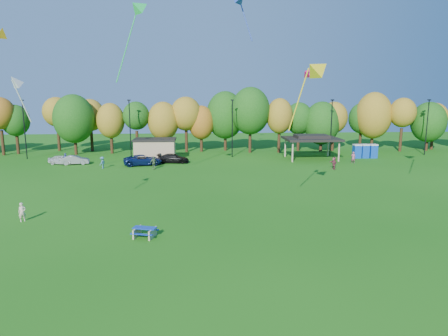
{
  "coord_description": "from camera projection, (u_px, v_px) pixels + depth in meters",
  "views": [
    {
      "loc": [
        -3.46,
        -23.07,
        9.9
      ],
      "look_at": [
        -1.55,
        6.0,
        4.5
      ],
      "focal_mm": 32.0,
      "sensor_mm": 36.0,
      "label": 1
    }
  ],
  "objects": [
    {
      "name": "ground",
      "position": [
        255.0,
        257.0,
        24.67
      ],
      "size": [
        160.0,
        160.0,
        0.0
      ],
      "primitive_type": "plane",
      "color": "#19600F",
      "rests_on": "ground"
    },
    {
      "name": "far_person_4",
      "position": [
        66.0,
        159.0,
        56.9
      ],
      "size": [
        0.66,
        0.82,
        1.62
      ],
      "primitive_type": "imported",
      "rotation": [
        0.0,
        0.0,
        1.51
      ],
      "color": "#4C5FA7",
      "rests_on": "ground"
    },
    {
      "name": "pavilion",
      "position": [
        312.0,
        138.0,
        61.28
      ],
      "size": [
        8.2,
        6.2,
        3.77
      ],
      "color": "tan",
      "rests_on": "ground"
    },
    {
      "name": "lamp_posts",
      "position": [
        232.0,
        126.0,
        63.15
      ],
      "size": [
        64.5,
        0.25,
        9.09
      ],
      "color": "black",
      "rests_on": "ground"
    },
    {
      "name": "car_d",
      "position": [
        173.0,
        158.0,
        58.29
      ],
      "size": [
        4.8,
        2.46,
        1.33
      ],
      "primitive_type": "imported",
      "rotation": [
        0.0,
        0.0,
        1.44
      ],
      "color": "black",
      "rests_on": "ground"
    },
    {
      "name": "tree_line",
      "position": [
        212.0,
        118.0,
        68.18
      ],
      "size": [
        93.57,
        10.55,
        11.15
      ],
      "color": "black",
      "rests_on": "ground"
    },
    {
      "name": "far_person_2",
      "position": [
        154.0,
        163.0,
        53.25
      ],
      "size": [
        1.1,
        0.92,
        1.76
      ],
      "primitive_type": "imported",
      "rotation": [
        0.0,
        0.0,
        0.57
      ],
      "color": "#4B6A41",
      "rests_on": "ground"
    },
    {
      "name": "picnic_table",
      "position": [
        145.0,
        231.0,
        28.0
      ],
      "size": [
        1.94,
        1.75,
        0.7
      ],
      "rotation": [
        0.0,
        0.0,
        -0.29
      ],
      "color": "tan",
      "rests_on": "ground"
    },
    {
      "name": "porta_potties",
      "position": [
        365.0,
        151.0,
        62.71
      ],
      "size": [
        3.75,
        1.22,
        2.18
      ],
      "color": "#0D42B2",
      "rests_on": "ground"
    },
    {
      "name": "far_person_3",
      "position": [
        102.0,
        163.0,
        53.86
      ],
      "size": [
        0.9,
        1.18,
        1.61
      ],
      "primitive_type": "imported",
      "rotation": [
        0.0,
        0.0,
        4.38
      ],
      "color": "teal",
      "rests_on": "ground"
    },
    {
      "name": "kite_12",
      "position": [
        15.0,
        82.0,
        27.32
      ],
      "size": [
        1.76,
        1.85,
        3.37
      ],
      "color": "beige"
    },
    {
      "name": "car_a",
      "position": [
        62.0,
        160.0,
        57.14
      ],
      "size": [
        4.09,
        2.51,
        1.3
      ],
      "primitive_type": "imported",
      "rotation": [
        0.0,
        0.0,
        1.3
      ],
      "color": "silver",
      "rests_on": "ground"
    },
    {
      "name": "kite_6",
      "position": [
        141.0,
        8.0,
        34.89
      ],
      "size": [
        3.82,
        3.2,
        7.38
      ],
      "color": "green"
    },
    {
      "name": "kite_15",
      "position": [
        1.0,
        33.0,
        37.02
      ],
      "size": [
        2.61,
        2.78,
        5.39
      ],
      "color": "orange"
    },
    {
      "name": "car_b",
      "position": [
        75.0,
        160.0,
        56.99
      ],
      "size": [
        4.08,
        1.95,
        1.29
      ],
      "primitive_type": "imported",
      "rotation": [
        0.0,
        0.0,
        1.73
      ],
      "color": "gray",
      "rests_on": "ground"
    },
    {
      "name": "kite_10",
      "position": [
        320.0,
        69.0,
        29.41
      ],
      "size": [
        3.45,
        2.25,
        5.65
      ],
      "color": "gold"
    },
    {
      "name": "car_c",
      "position": [
        143.0,
        160.0,
        56.33
      ],
      "size": [
        5.78,
        3.55,
        1.5
      ],
      "primitive_type": "imported",
      "rotation": [
        0.0,
        0.0,
        1.78
      ],
      "color": "#0D1D50",
      "rests_on": "ground"
    },
    {
      "name": "kite_11",
      "position": [
        309.0,
        72.0,
        30.97
      ],
      "size": [
        1.47,
        1.42,
        1.18
      ],
      "color": "#F30D6A"
    },
    {
      "name": "kite_flyer",
      "position": [
        22.0,
        212.0,
        31.39
      ],
      "size": [
        0.66,
        0.61,
        1.52
      ],
      "primitive_type": "imported",
      "rotation": [
        0.0,
        0.0,
        0.57
      ],
      "color": "beige",
      "rests_on": "ground"
    },
    {
      "name": "far_person_1",
      "position": [
        334.0,
        163.0,
        53.19
      ],
      "size": [
        0.83,
        1.63,
        1.68
      ],
      "primitive_type": "imported",
      "rotation": [
        0.0,
        0.0,
        4.93
      ],
      "color": "#8A3948",
      "rests_on": "ground"
    },
    {
      "name": "utility_building",
      "position": [
        155.0,
        149.0,
        61.01
      ],
      "size": [
        6.3,
        4.3,
        3.25
      ],
      "color": "tan",
      "rests_on": "ground"
    },
    {
      "name": "far_person_0",
      "position": [
        353.0,
        157.0,
        57.91
      ],
      "size": [
        0.74,
        0.63,
        1.71
      ],
      "primitive_type": "imported",
      "rotation": [
        0.0,
        0.0,
        2.71
      ],
      "color": "#AC5168",
      "rests_on": "ground"
    }
  ]
}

